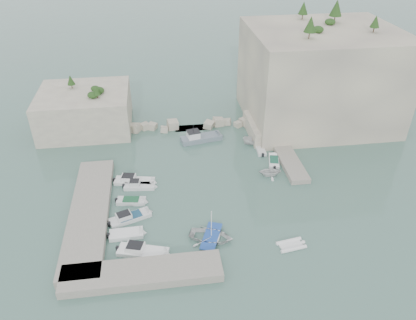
{
  "coord_description": "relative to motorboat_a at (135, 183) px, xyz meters",
  "views": [
    {
      "loc": [
        -6.94,
        -44.49,
        35.86
      ],
      "look_at": [
        0.0,
        6.0,
        3.0
      ],
      "focal_mm": 35.0,
      "sensor_mm": 36.0,
      "label": 1
    }
  ],
  "objects": [
    {
      "name": "cliff_terrace",
      "position": [
        24.14,
        12.14,
        1.25
      ],
      "size": [
        8.0,
        10.0,
        2.5
      ],
      "primitive_type": "cube",
      "color": "beige",
      "rests_on": "ground"
    },
    {
      "name": "work_boat",
      "position": [
        11.48,
        11.29,
        0.0
      ],
      "size": [
        8.2,
        3.83,
        2.2
      ],
      "primitive_type": null,
      "rotation": [
        0.0,
        0.0,
        0.2
      ],
      "color": "slate",
      "rests_on": "ground"
    },
    {
      "name": "inflatable_dinghy",
      "position": [
        19.22,
        -15.99,
        0.0
      ],
      "size": [
        3.89,
        2.32,
        0.44
      ],
      "primitive_type": null,
      "rotation": [
        0.0,
        0.0,
        0.15
      ],
      "color": "white",
      "rests_on": "ground"
    },
    {
      "name": "motorboat_d",
      "position": [
        -0.45,
        -8.28,
        0.0
      ],
      "size": [
        6.27,
        3.8,
        1.4
      ],
      "primitive_type": null,
      "rotation": [
        0.0,
        0.0,
        0.36
      ],
      "color": "silver",
      "rests_on": "ground"
    },
    {
      "name": "cliff_east",
      "position": [
        34.14,
        17.14,
        8.5
      ],
      "size": [
        26.0,
        22.0,
        17.0
      ],
      "primitive_type": "cube",
      "color": "beige",
      "rests_on": "ground"
    },
    {
      "name": "tender_east_a",
      "position": [
        20.6,
        -0.92,
        0.0
      ],
      "size": [
        3.75,
        3.3,
        1.85
      ],
      "primitive_type": "imported",
      "rotation": [
        0.0,
        0.0,
        1.49
      ],
      "color": "white",
      "rests_on": "ground"
    },
    {
      "name": "vegetation",
      "position": [
        28.97,
        18.54,
        17.93
      ],
      "size": [
        53.48,
        13.88,
        13.4
      ],
      "color": "#1E4219",
      "rests_on": "ground"
    },
    {
      "name": "tender_east_d",
      "position": [
        20.6,
        8.48,
        0.0
      ],
      "size": [
        4.73,
        2.68,
        1.72
      ],
      "primitive_type": "imported",
      "rotation": [
        0.0,
        0.0,
        1.33
      ],
      "color": "silver",
      "rests_on": "ground"
    },
    {
      "name": "tender_east_b",
      "position": [
        22.24,
        2.6,
        0.0
      ],
      "size": [
        2.58,
        4.83,
        0.7
      ],
      "primitive_type": null,
      "rotation": [
        0.0,
        0.0,
        1.34
      ],
      "color": "white",
      "rests_on": "ground"
    },
    {
      "name": "quay_south",
      "position": [
        1.14,
        -18.36,
        0.55
      ],
      "size": [
        18.0,
        4.0,
        1.1
      ],
      "primitive_type": "cube",
      "color": "#9E9689",
      "rests_on": "ground"
    },
    {
      "name": "motorboat_a",
      "position": [
        0.0,
        0.0,
        0.0
      ],
      "size": [
        6.76,
        3.2,
        1.4
      ],
      "primitive_type": null,
      "rotation": [
        0.0,
        0.0,
        -0.2
      ],
      "color": "white",
      "rests_on": "ground"
    },
    {
      "name": "ground",
      "position": [
        11.14,
        -5.86,
        0.0
      ],
      "size": [
        400.0,
        400.0,
        0.0
      ],
      "primitive_type": "plane",
      "color": "#4B7065",
      "rests_on": "ground"
    },
    {
      "name": "rowboat",
      "position": [
        9.69,
        -13.44,
        0.0
      ],
      "size": [
        6.59,
        5.68,
        1.15
      ],
      "primitive_type": "imported",
      "rotation": [
        0.0,
        0.0,
        1.2
      ],
      "color": "silver",
      "rests_on": "ground"
    },
    {
      "name": "tender_east_c",
      "position": [
        20.96,
        6.48,
        0.0
      ],
      "size": [
        1.57,
        4.31,
        0.7
      ],
      "primitive_type": null,
      "rotation": [
        0.0,
        0.0,
        1.52
      ],
      "color": "silver",
      "rests_on": "ground"
    },
    {
      "name": "motorboat_c",
      "position": [
        -0.41,
        -4.7,
        0.0
      ],
      "size": [
        4.59,
        2.27,
        0.7
      ],
      "primitive_type": null,
      "rotation": [
        0.0,
        0.0,
        -0.16
      ],
      "color": "silver",
      "rests_on": "ground"
    },
    {
      "name": "outcrop_west",
      "position": [
        -8.86,
        19.14,
        3.5
      ],
      "size": [
        16.0,
        14.0,
        7.0
      ],
      "primitive_type": "cube",
      "color": "beige",
      "rests_on": "ground"
    },
    {
      "name": "breakwater",
      "position": [
        10.14,
        16.14,
        0.7
      ],
      "size": [
        28.0,
        3.0,
        1.4
      ],
      "primitive_type": "cube",
      "color": "beige",
      "rests_on": "ground"
    },
    {
      "name": "ledge_east",
      "position": [
        24.64,
        4.14,
        0.4
      ],
      "size": [
        3.0,
        16.0,
        0.8
      ],
      "primitive_type": "cube",
      "color": "#9E9689",
      "rests_on": "ground"
    },
    {
      "name": "quay_west",
      "position": [
        -5.86,
        -6.86,
        0.55
      ],
      "size": [
        5.0,
        24.0,
        1.1
      ],
      "primitive_type": "cube",
      "color": "#9E9689",
      "rests_on": "ground"
    },
    {
      "name": "motorboat_b",
      "position": [
        0.74,
        -1.38,
        0.0
      ],
      "size": [
        5.07,
        2.12,
        1.4
      ],
      "primitive_type": null,
      "rotation": [
        0.0,
        0.0,
        -0.11
      ],
      "color": "silver",
      "rests_on": "ground"
    },
    {
      "name": "motorboat_e",
      "position": [
        -0.88,
        -11.38,
        0.0
      ],
      "size": [
        4.67,
        2.01,
        0.7
      ],
      "primitive_type": null,
      "rotation": [
        0.0,
        0.0,
        0.03
      ],
      "color": "white",
      "rests_on": "ground"
    },
    {
      "name": "rowboat_mast",
      "position": [
        9.69,
        -13.44,
        2.67
      ],
      "size": [
        0.1,
        0.1,
        4.2
      ],
      "primitive_type": "cylinder",
      "color": "white",
      "rests_on": "rowboat"
    },
    {
      "name": "motorboat_f",
      "position": [
        1.21,
        -14.77,
        0.0
      ],
      "size": [
        6.98,
        3.86,
        1.4
      ],
      "primitive_type": null,
      "rotation": [
        0.0,
        0.0,
        -0.3
      ],
      "color": "white",
      "rests_on": "ground"
    }
  ]
}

